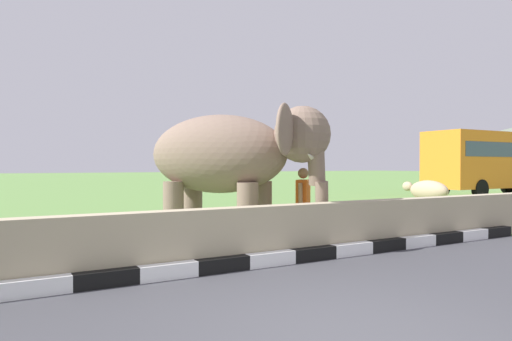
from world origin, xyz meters
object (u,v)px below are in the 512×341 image
(person_handler, at_px, (303,202))
(bus_orange, at_px, (495,159))
(cow_near, at_px, (428,191))
(elephant, at_px, (234,156))

(person_handler, height_order, bus_orange, bus_orange)
(cow_near, bearing_deg, person_handler, -162.49)
(elephant, height_order, person_handler, elephant)
(elephant, relative_size, bus_orange, 0.42)
(person_handler, height_order, cow_near, person_handler)
(elephant, xyz_separation_m, bus_orange, (19.97, 6.83, 0.17))
(elephant, bearing_deg, person_handler, -28.78)
(cow_near, bearing_deg, bus_orange, 24.28)
(elephant, xyz_separation_m, person_handler, (1.31, -0.72, -0.98))
(bus_orange, height_order, cow_near, bus_orange)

